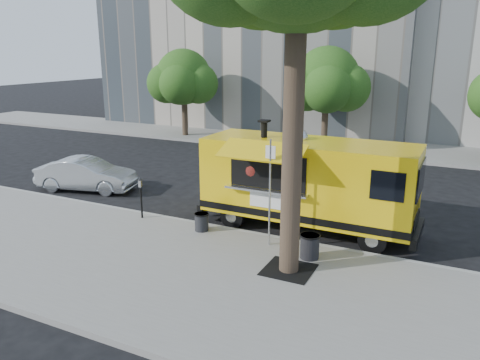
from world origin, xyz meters
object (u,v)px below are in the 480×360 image
(parking_meter, at_px, (141,193))
(trash_bin_right, at_px, (310,246))
(sign_post, at_px, (270,186))
(trash_bin_left, at_px, (202,221))
(far_tree_a, at_px, (184,77))
(food_truck, at_px, (306,181))
(far_tree_b, at_px, (327,80))
(sedan, at_px, (87,175))

(parking_meter, xyz_separation_m, trash_bin_right, (5.84, -0.55, -0.49))
(parking_meter, bearing_deg, sign_post, -2.52)
(trash_bin_left, bearing_deg, sign_post, -2.33)
(far_tree_a, relative_size, trash_bin_left, 9.93)
(food_truck, relative_size, trash_bin_right, 10.40)
(far_tree_a, xyz_separation_m, far_tree_b, (9.00, 0.40, 0.06))
(far_tree_a, height_order, parking_meter, far_tree_a)
(far_tree_a, bearing_deg, food_truck, -44.91)
(far_tree_a, distance_m, parking_meter, 15.59)
(food_truck, distance_m, trash_bin_left, 3.41)
(parking_meter, bearing_deg, sedan, 155.02)
(sedan, bearing_deg, trash_bin_right, -117.81)
(far_tree_a, height_order, sign_post, far_tree_a)
(trash_bin_left, xyz_separation_m, trash_bin_right, (3.53, -0.44, 0.05))
(sedan, relative_size, trash_bin_left, 7.27)
(trash_bin_right, bearing_deg, sign_post, 164.80)
(far_tree_b, height_order, parking_meter, far_tree_b)
(parking_meter, bearing_deg, far_tree_b, 81.90)
(sign_post, relative_size, sedan, 0.76)
(parking_meter, xyz_separation_m, food_truck, (4.97, 1.72, 0.58))
(sedan, distance_m, trash_bin_left, 6.82)
(far_tree_b, relative_size, food_truck, 0.82)
(far_tree_a, bearing_deg, trash_bin_left, -55.91)
(parking_meter, relative_size, trash_bin_left, 2.47)
(far_tree_b, height_order, food_truck, far_tree_b)
(far_tree_b, height_order, sedan, far_tree_b)
(far_tree_a, distance_m, sedan, 12.43)
(far_tree_b, height_order, sign_post, far_tree_b)
(far_tree_a, xyz_separation_m, trash_bin_right, (12.84, -14.20, -3.28))
(trash_bin_left, bearing_deg, trash_bin_right, -7.14)
(far_tree_b, height_order, trash_bin_right, far_tree_b)
(food_truck, bearing_deg, far_tree_b, 103.82)
(sign_post, height_order, trash_bin_left, sign_post)
(far_tree_a, height_order, sedan, far_tree_a)
(trash_bin_left, bearing_deg, parking_meter, 177.31)
(far_tree_b, xyz_separation_m, trash_bin_right, (3.84, -14.60, -3.34))
(far_tree_a, relative_size, sedan, 1.37)
(sedan, height_order, trash_bin_right, sedan)
(sedan, bearing_deg, trash_bin_left, -121.39)
(food_truck, relative_size, sedan, 1.72)
(far_tree_a, relative_size, trash_bin_right, 8.27)
(sedan, bearing_deg, far_tree_b, -40.88)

